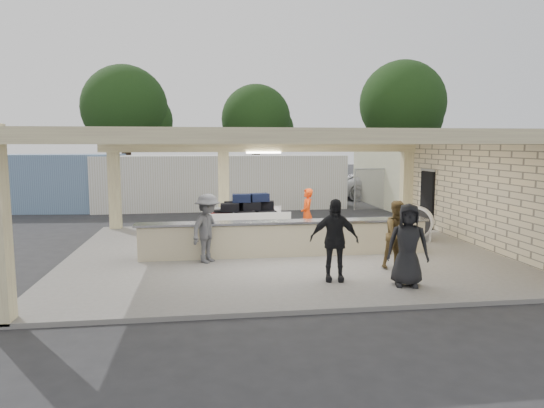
{
  "coord_description": "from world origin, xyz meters",
  "views": [
    {
      "loc": [
        -2.2,
        -13.63,
        3.21
      ],
      "look_at": [
        -0.16,
        1.0,
        1.37
      ],
      "focal_mm": 32.0,
      "sensor_mm": 36.0,
      "label": 1
    }
  ],
  "objects": [
    {
      "name": "container_blue",
      "position": [
        -11.41,
        10.83,
        1.35
      ],
      "size": [
        10.58,
        3.31,
        2.71
      ],
      "primitive_type": "cube",
      "rotation": [
        0.0,
        0.0,
        -0.08
      ],
      "color": "#6E91B0",
      "rests_on": "ground"
    },
    {
      "name": "luggage_cart",
      "position": [
        -0.89,
        2.01,
        0.9
      ],
      "size": [
        2.62,
        1.71,
        1.48
      ],
      "rotation": [
        0.0,
        0.0,
        0.05
      ],
      "color": "white",
      "rests_on": "pavilion"
    },
    {
      "name": "passenger_d",
      "position": [
        2.17,
        -3.75,
        1.01
      ],
      "size": [
        0.96,
        0.61,
        1.83
      ],
      "primitive_type": "imported",
      "rotation": [
        0.0,
        0.0,
        -0.29
      ],
      "color": "black",
      "rests_on": "pavilion"
    },
    {
      "name": "baggage_handler",
      "position": [
        1.09,
        1.73,
        0.93
      ],
      "size": [
        0.4,
        0.64,
        1.66
      ],
      "primitive_type": "imported",
      "rotation": [
        0.0,
        0.0,
        4.59
      ],
      "color": "#FF420D",
      "rests_on": "pavilion"
    },
    {
      "name": "passenger_a",
      "position": [
        2.57,
        -2.26,
        0.95
      ],
      "size": [
        0.89,
        0.55,
        1.71
      ],
      "primitive_type": "imported",
      "rotation": [
        0.0,
        0.0,
        0.23
      ],
      "color": "brown",
      "rests_on": "pavilion"
    },
    {
      "name": "ground",
      "position": [
        0.0,
        0.0,
        0.0
      ],
      "size": [
        120.0,
        120.0,
        0.0
      ],
      "primitive_type": "plane",
      "color": "#262628",
      "rests_on": "ground"
    },
    {
      "name": "car_white_a",
      "position": [
        8.19,
        13.65,
        0.77
      ],
      "size": [
        5.4,
        2.59,
        1.54
      ],
      "primitive_type": "imported",
      "rotation": [
        0.0,
        0.0,
        1.56
      ],
      "color": "silver",
      "rests_on": "ground"
    },
    {
      "name": "baggage_counter",
      "position": [
        0.0,
        -0.5,
        0.59
      ],
      "size": [
        8.2,
        0.58,
        0.98
      ],
      "color": "#C4B692",
      "rests_on": "pavilion"
    },
    {
      "name": "tree_left",
      "position": [
        -7.68,
        24.16,
        5.59
      ],
      "size": [
        6.6,
        6.3,
        9.0
      ],
      "color": "#382619",
      "rests_on": "ground"
    },
    {
      "name": "passenger_b",
      "position": [
        0.69,
        -3.13,
        1.04
      ],
      "size": [
        1.15,
        0.57,
        1.88
      ],
      "primitive_type": "imported",
      "rotation": [
        0.0,
        0.0,
        -0.16
      ],
      "color": "black",
      "rests_on": "pavilion"
    },
    {
      "name": "drum_fan",
      "position": [
        4.52,
        0.92,
        0.7
      ],
      "size": [
        1.01,
        0.85,
        1.11
      ],
      "rotation": [
        0.0,
        0.0,
        -0.61
      ],
      "color": "white",
      "rests_on": "pavilion"
    },
    {
      "name": "tree_mid",
      "position": [
        2.32,
        26.16,
        4.96
      ],
      "size": [
        6.0,
        5.6,
        8.0
      ],
      "color": "#382619",
      "rests_on": "ground"
    },
    {
      "name": "adjacent_building",
      "position": [
        9.5,
        10.0,
        1.6
      ],
      "size": [
        6.0,
        8.0,
        3.2
      ],
      "primitive_type": "cube",
      "color": "beige",
      "rests_on": "ground"
    },
    {
      "name": "pavilion",
      "position": [
        0.21,
        0.66,
        1.35
      ],
      "size": [
        12.01,
        10.0,
        3.55
      ],
      "color": "slate",
      "rests_on": "ground"
    },
    {
      "name": "car_dark",
      "position": [
        7.66,
        15.34,
        0.66
      ],
      "size": [
        4.16,
        2.15,
        1.32
      ],
      "primitive_type": "imported",
      "rotation": [
        0.0,
        0.0,
        1.37
      ],
      "color": "black",
      "rests_on": "ground"
    },
    {
      "name": "container_white",
      "position": [
        -1.36,
        10.44,
        1.32
      ],
      "size": [
        12.24,
        2.8,
        2.64
      ],
      "primitive_type": "cube",
      "rotation": [
        0.0,
        0.0,
        0.03
      ],
      "color": "white",
      "rests_on": "ground"
    },
    {
      "name": "car_white_b",
      "position": [
        12.34,
        14.37,
        0.8
      ],
      "size": [
        5.36,
        3.79,
        1.59
      ],
      "primitive_type": "imported",
      "rotation": [
        0.0,
        0.0,
        1.14
      ],
      "color": "silver",
      "rests_on": "ground"
    },
    {
      "name": "passenger_c",
      "position": [
        -2.15,
        -1.0,
        1.01
      ],
      "size": [
        1.06,
        1.17,
        1.81
      ],
      "primitive_type": "imported",
      "rotation": [
        0.0,
        0.0,
        0.89
      ],
      "color": "#494A4E",
      "rests_on": "pavilion"
    },
    {
      "name": "fence",
      "position": [
        11.0,
        9.0,
        1.05
      ],
      "size": [
        12.06,
        0.06,
        2.03
      ],
      "color": "gray",
      "rests_on": "ground"
    },
    {
      "name": "tree_right",
      "position": [
        14.32,
        25.16,
        6.21
      ],
      "size": [
        7.2,
        7.0,
        10.0
      ],
      "color": "#382619",
      "rests_on": "ground"
    }
  ]
}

